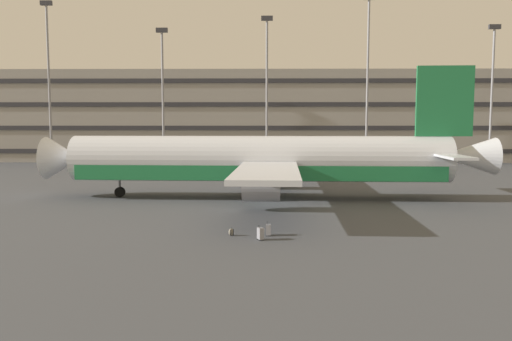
{
  "coord_description": "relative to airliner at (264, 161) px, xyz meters",
  "views": [
    {
      "loc": [
        -1.17,
        -40.83,
        6.53
      ],
      "look_at": [
        -1.55,
        -3.08,
        3.0
      ],
      "focal_mm": 35.29,
      "sensor_mm": 36.0,
      "label": 1
    }
  ],
  "objects": [
    {
      "name": "light_mast_left",
      "position": [
        -15.73,
        36.12,
        9.1
      ],
      "size": [
        1.8,
        0.5,
        21.39
      ],
      "color": "gray",
      "rests_on": "ground_plane"
    },
    {
      "name": "suitcase_small",
      "position": [
        0.21,
        -14.79,
        -2.93
      ],
      "size": [
        0.29,
        0.47,
        0.84
      ],
      "color": "gray",
      "rests_on": "ground_plane"
    },
    {
      "name": "backpack_black",
      "position": [
        -1.98,
        -14.84,
        -3.07
      ],
      "size": [
        0.39,
        0.38,
        0.48
      ],
      "color": "gray",
      "rests_on": "ground_plane"
    },
    {
      "name": "terminal_structure",
      "position": [
        0.95,
        47.68,
        4.5
      ],
      "size": [
        121.47,
        14.72,
        15.56
      ],
      "color": "gray",
      "rests_on": "ground_plane"
    },
    {
      "name": "light_mast_right",
      "position": [
        35.95,
        36.12,
        9.32
      ],
      "size": [
        1.8,
        0.5,
        21.82
      ],
      "color": "gray",
      "rests_on": "ground_plane"
    },
    {
      "name": "light_mast_center_right",
      "position": [
        16.46,
        36.12,
        11.63
      ],
      "size": [
        1.8,
        0.5,
        26.31
      ],
      "color": "gray",
      "rests_on": "ground_plane"
    },
    {
      "name": "ground_plane",
      "position": [
        0.95,
        -2.89,
        -3.28
      ],
      "size": [
        600.0,
        600.0,
        0.0
      ],
      "primitive_type": "plane",
      "color": "#424449"
    },
    {
      "name": "suitcase_navy",
      "position": [
        -0.25,
        -15.91,
        -2.9
      ],
      "size": [
        0.42,
        0.49,
        0.83
      ],
      "color": "gray",
      "rests_on": "ground_plane"
    },
    {
      "name": "light_mast_far_left",
      "position": [
        -33.69,
        36.12,
        11.24
      ],
      "size": [
        1.8,
        0.5,
        25.56
      ],
      "color": "gray",
      "rests_on": "ground_plane"
    },
    {
      "name": "airliner",
      "position": [
        0.0,
        0.0,
        0.0
      ],
      "size": [
        39.23,
        31.58,
        11.38
      ],
      "color": "silver",
      "rests_on": "ground_plane"
    },
    {
      "name": "light_mast_center_left",
      "position": [
        0.68,
        36.12,
        10.02
      ],
      "size": [
        1.8,
        0.5,
        23.17
      ],
      "color": "gray",
      "rests_on": "ground_plane"
    }
  ]
}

